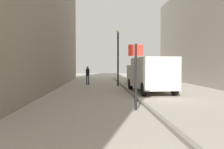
% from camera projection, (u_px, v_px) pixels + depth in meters
% --- Properties ---
extents(ground_plane, '(80.00, 80.00, 0.00)m').
position_uv_depth(ground_plane, '(106.00, 97.00, 13.48)').
color(ground_plane, '#A8A093').
extents(kerb_strip, '(0.16, 40.00, 0.12)m').
position_uv_depth(kerb_strip, '(134.00, 96.00, 13.56)').
color(kerb_strip, gray).
rests_on(kerb_strip, ground_plane).
extents(pedestrian_main_foreground, '(0.32, 0.24, 1.67)m').
position_uv_depth(pedestrian_main_foreground, '(88.00, 74.00, 21.57)').
color(pedestrian_main_foreground, '#2D3851').
rests_on(pedestrian_main_foreground, ground_plane).
extents(delivery_van, '(2.41, 5.57, 2.24)m').
position_uv_depth(delivery_van, '(150.00, 74.00, 15.67)').
color(delivery_van, silver).
rests_on(delivery_van, ground_plane).
extents(parked_car, '(1.99, 4.27, 1.45)m').
position_uv_depth(parked_car, '(140.00, 76.00, 22.96)').
color(parked_car, maroon).
rests_on(parked_car, ground_plane).
extents(street_sign_post, '(0.60, 0.10, 2.60)m').
position_uv_depth(street_sign_post, '(136.00, 71.00, 9.40)').
color(street_sign_post, black).
rests_on(street_sign_post, ground_plane).
extents(lamp_post, '(0.28, 0.28, 4.76)m').
position_uv_depth(lamp_post, '(118.00, 54.00, 20.28)').
color(lamp_post, black).
rests_on(lamp_post, ground_plane).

